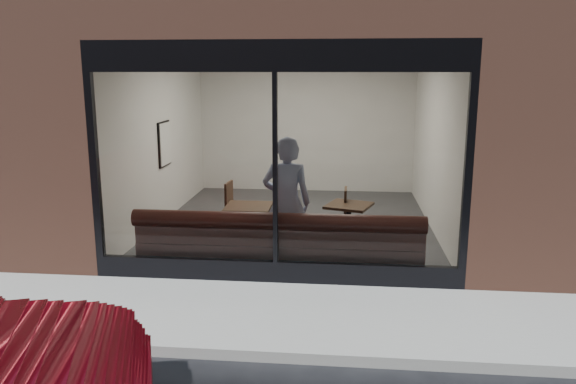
# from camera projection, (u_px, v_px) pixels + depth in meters

# --- Properties ---
(ground) EXTENTS (120.00, 120.00, 0.00)m
(ground) POSITION_uv_depth(u_px,v_px,m) (251.00, 357.00, 5.64)
(ground) COLOR black
(ground) RESTS_ON ground
(sidewalk_near) EXTENTS (40.00, 2.00, 0.01)m
(sidewalk_near) POSITION_uv_depth(u_px,v_px,m) (265.00, 314.00, 6.61)
(sidewalk_near) COLOR gray
(sidewalk_near) RESTS_ON ground
(kerb_near) EXTENTS (40.00, 0.10, 0.12)m
(kerb_near) POSITION_uv_depth(u_px,v_px,m) (250.00, 354.00, 5.58)
(kerb_near) COLOR gray
(kerb_near) RESTS_ON ground
(host_building_pier_left) EXTENTS (2.50, 12.00, 3.20)m
(host_building_pier_left) POSITION_uv_depth(u_px,v_px,m) (151.00, 122.00, 13.45)
(host_building_pier_left) COLOR brown
(host_building_pier_left) RESTS_ON ground
(host_building_pier_right) EXTENTS (2.50, 12.00, 3.20)m
(host_building_pier_right) POSITION_uv_depth(u_px,v_px,m) (471.00, 125.00, 12.71)
(host_building_pier_right) COLOR brown
(host_building_pier_right) RESTS_ON ground
(host_building_backfill) EXTENTS (5.00, 6.00, 3.20)m
(host_building_backfill) POSITION_uv_depth(u_px,v_px,m) (314.00, 114.00, 16.00)
(host_building_backfill) COLOR brown
(host_building_backfill) RESTS_ON ground
(cafe_floor) EXTENTS (6.00, 6.00, 0.00)m
(cafe_floor) POSITION_uv_depth(u_px,v_px,m) (295.00, 223.00, 10.50)
(cafe_floor) COLOR #2D2D30
(cafe_floor) RESTS_ON ground
(cafe_ceiling) EXTENTS (6.00, 6.00, 0.00)m
(cafe_ceiling) POSITION_uv_depth(u_px,v_px,m) (295.00, 49.00, 9.82)
(cafe_ceiling) COLOR white
(cafe_ceiling) RESTS_ON host_building_upper
(cafe_wall_back) EXTENTS (5.00, 0.00, 5.00)m
(cafe_wall_back) POSITION_uv_depth(u_px,v_px,m) (306.00, 124.00, 13.07)
(cafe_wall_back) COLOR silver
(cafe_wall_back) RESTS_ON ground
(cafe_wall_left) EXTENTS (0.00, 6.00, 6.00)m
(cafe_wall_left) POSITION_uv_depth(u_px,v_px,m) (162.00, 138.00, 10.41)
(cafe_wall_left) COLOR silver
(cafe_wall_left) RESTS_ON ground
(cafe_wall_right) EXTENTS (0.00, 6.00, 6.00)m
(cafe_wall_right) POSITION_uv_depth(u_px,v_px,m) (435.00, 141.00, 9.92)
(cafe_wall_right) COLOR silver
(cafe_wall_right) RESTS_ON ground
(storefront_kick) EXTENTS (5.00, 0.10, 0.30)m
(storefront_kick) POSITION_uv_depth(u_px,v_px,m) (276.00, 272.00, 7.60)
(storefront_kick) COLOR black
(storefront_kick) RESTS_ON ground
(storefront_header) EXTENTS (5.00, 0.10, 0.40)m
(storefront_header) POSITION_uv_depth(u_px,v_px,m) (275.00, 56.00, 7.00)
(storefront_header) COLOR black
(storefront_header) RESTS_ON host_building_upper
(storefront_mullion) EXTENTS (0.06, 0.10, 2.50)m
(storefront_mullion) POSITION_uv_depth(u_px,v_px,m) (275.00, 170.00, 7.30)
(storefront_mullion) COLOR black
(storefront_mullion) RESTS_ON storefront_kick
(storefront_glass) EXTENTS (4.80, 0.00, 4.80)m
(storefront_glass) POSITION_uv_depth(u_px,v_px,m) (275.00, 170.00, 7.28)
(storefront_glass) COLOR white
(storefront_glass) RESTS_ON storefront_kick
(banquette) EXTENTS (4.00, 0.55, 0.45)m
(banquette) POSITION_uv_depth(u_px,v_px,m) (279.00, 257.00, 7.98)
(banquette) COLOR #3B1B15
(banquette) RESTS_ON cafe_floor
(person) EXTENTS (0.73, 0.50, 1.92)m
(person) POSITION_uv_depth(u_px,v_px,m) (287.00, 203.00, 8.07)
(person) COLOR #9CAACF
(person) RESTS_ON cafe_floor
(cafe_table_left) EXTENTS (0.71, 0.71, 0.05)m
(cafe_table_left) POSITION_uv_depth(u_px,v_px,m) (248.00, 207.00, 8.72)
(cafe_table_left) COLOR black
(cafe_table_left) RESTS_ON cafe_floor
(cafe_table_right) EXTENTS (0.82, 0.82, 0.04)m
(cafe_table_right) POSITION_uv_depth(u_px,v_px,m) (349.00, 206.00, 8.82)
(cafe_table_right) COLOR black
(cafe_table_right) RESTS_ON cafe_floor
(cafe_chair_left) EXTENTS (0.44, 0.44, 0.04)m
(cafe_chair_left) POSITION_uv_depth(u_px,v_px,m) (219.00, 221.00, 9.79)
(cafe_chair_left) COLOR black
(cafe_chair_left) RESTS_ON cafe_floor
(cafe_chair_right) EXTENTS (0.42, 0.42, 0.04)m
(cafe_chair_right) POSITION_uv_depth(u_px,v_px,m) (333.00, 230.00, 9.25)
(cafe_chair_right) COLOR black
(cafe_chair_right) RESTS_ON cafe_floor
(wall_poster) EXTENTS (0.02, 0.58, 0.78)m
(wall_poster) POSITION_uv_depth(u_px,v_px,m) (165.00, 144.00, 10.50)
(wall_poster) COLOR white
(wall_poster) RESTS_ON cafe_wall_left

